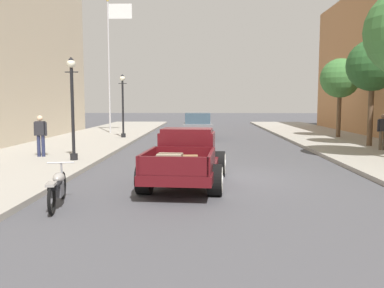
{
  "coord_description": "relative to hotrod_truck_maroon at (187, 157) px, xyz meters",
  "views": [
    {
      "loc": [
        -0.51,
        -12.53,
        2.36
      ],
      "look_at": [
        -0.89,
        0.51,
        1.0
      ],
      "focal_mm": 38.39,
      "sensor_mm": 36.0,
      "label": 1
    }
  ],
  "objects": [
    {
      "name": "street_tree_third",
      "position": [
        8.86,
        13.92,
        2.99
      ],
      "size": [
        2.41,
        2.41,
        4.83
      ],
      "color": "brown",
      "rests_on": "sidewalk_right"
    },
    {
      "name": "street_lamp_far",
      "position": [
        -4.46,
        13.25,
        1.63
      ],
      "size": [
        0.5,
        0.32,
        3.85
      ],
      "color": "black",
      "rests_on": "sidewalk_left"
    },
    {
      "name": "street_lamp_near",
      "position": [
        -4.43,
        3.47,
        1.63
      ],
      "size": [
        0.5,
        0.32,
        3.85
      ],
      "color": "black",
      "rests_on": "sidewalk_left"
    },
    {
      "name": "street_tree_second",
      "position": [
        8.77,
        8.86,
        3.33
      ],
      "size": [
        2.52,
        2.52,
        5.23
      ],
      "color": "brown",
      "rests_on": "sidewalk_right"
    },
    {
      "name": "motorcycle_parked",
      "position": [
        -2.8,
        -2.81,
        -0.31
      ],
      "size": [
        0.66,
        2.1,
        0.93
      ],
      "color": "black",
      "rests_on": "ground"
    },
    {
      "name": "car_background_grey",
      "position": [
        0.1,
        13.82,
        0.01
      ],
      "size": [
        1.92,
        4.33,
        1.65
      ],
      "color": "slate",
      "rests_on": "ground"
    },
    {
      "name": "ground_plane",
      "position": [
        1.0,
        0.74,
        -0.75
      ],
      "size": [
        140.0,
        140.0,
        0.0
      ],
      "primitive_type": "plane",
      "color": "#47474C"
    },
    {
      "name": "flagpole",
      "position": [
        -5.89,
        16.93,
        5.02
      ],
      "size": [
        1.74,
        0.16,
        9.16
      ],
      "color": "#B2B2B7",
      "rests_on": "sidewalk_left"
    },
    {
      "name": "hotrod_truck_maroon",
      "position": [
        0.0,
        0.0,
        0.0
      ],
      "size": [
        2.43,
        5.03,
        1.58
      ],
      "color": "#510F14",
      "rests_on": "ground"
    },
    {
      "name": "pedestrian_sidewalk_right",
      "position": [
        8.62,
        7.01,
        0.33
      ],
      "size": [
        0.53,
        0.22,
        1.65
      ],
      "color": "brown",
      "rests_on": "sidewalk_right"
    },
    {
      "name": "pedestrian_sidewalk_left",
      "position": [
        -6.04,
        4.37,
        0.33
      ],
      "size": [
        0.53,
        0.22,
        1.65
      ],
      "color": "#232847",
      "rests_on": "sidewalk_left"
    }
  ]
}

